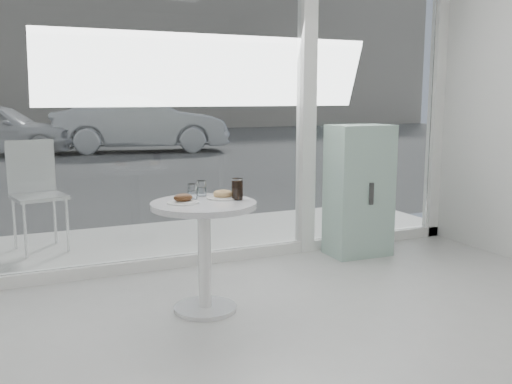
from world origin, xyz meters
name	(u,v)px	position (x,y,z in m)	size (l,w,h in m)	color
storefront	(223,69)	(0.07, 3.00, 1.71)	(5.00, 0.14, 3.00)	white
main_table	(204,234)	(-0.50, 1.90, 0.55)	(0.72, 0.72, 0.77)	white
patio_deck	(191,239)	(0.00, 3.80, 0.03)	(5.60, 1.60, 0.05)	beige
street	(65,147)	(0.00, 16.00, 0.00)	(40.00, 24.00, 0.00)	#3B3B3B
far_building	(37,37)	(0.00, 25.00, 4.00)	(40.00, 2.00, 8.00)	gray
mint_cabinet	(359,191)	(1.29, 2.68, 0.61)	(0.57, 0.40, 1.22)	#93BCAB
patio_chair	(36,188)	(-1.46, 3.94, 0.63)	(0.53, 0.53, 1.03)	white
car_silver	(141,124)	(1.78, 13.72, 0.76)	(1.60, 4.59, 1.51)	#A7AAAF
plate_fritter	(184,200)	(-0.64, 1.91, 0.80)	(0.21, 0.21, 0.07)	white
plate_donut	(223,196)	(-0.33, 1.98, 0.79)	(0.23, 0.23, 0.06)	white
water_tumbler_a	(192,193)	(-0.54, 2.03, 0.82)	(0.07, 0.07, 0.11)	white
water_tumbler_b	(202,189)	(-0.43, 2.14, 0.82)	(0.07, 0.07, 0.11)	white
cola_glass	(237,190)	(-0.26, 1.89, 0.84)	(0.08, 0.08, 0.15)	white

